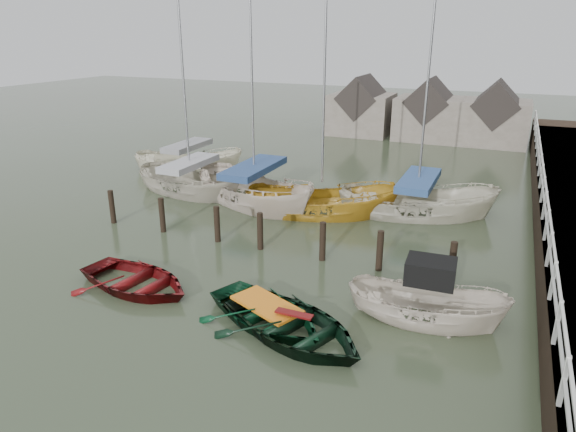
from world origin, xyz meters
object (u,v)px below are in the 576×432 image
at_px(sailboat_a, 191,192).
at_px(sailboat_e, 189,169).
at_px(rowboat_red, 137,288).
at_px(rowboat_dkgreen, 294,337).
at_px(rowboat_green, 267,322).
at_px(sailboat_b, 255,202).
at_px(motorboat, 425,318).
at_px(sailboat_d, 416,213).
at_px(sailboat_c, 321,213).

height_order(sailboat_a, sailboat_e, sailboat_a).
relative_size(rowboat_red, rowboat_dkgreen, 0.92).
bearing_deg(rowboat_green, sailboat_b, 52.32).
relative_size(rowboat_green, motorboat, 0.88).
bearing_deg(sailboat_d, rowboat_green, 153.98).
distance_m(sailboat_d, sailboat_e, 13.46).
xyz_separation_m(rowboat_red, motorboat, (8.50, 1.66, 0.10)).
relative_size(rowboat_red, sailboat_b, 0.35).
distance_m(rowboat_red, rowboat_green, 4.55).
height_order(rowboat_red, sailboat_d, sailboat_d).
bearing_deg(sailboat_d, rowboat_red, 132.49).
xyz_separation_m(sailboat_b, sailboat_d, (7.11, 1.42, 0.01)).
bearing_deg(motorboat, rowboat_red, 97.93).
distance_m(sailboat_b, sailboat_c, 3.28).
bearing_deg(sailboat_c, rowboat_dkgreen, 178.45).
xyz_separation_m(sailboat_c, sailboat_d, (3.83, 1.45, 0.06)).
xyz_separation_m(sailboat_a, sailboat_b, (3.62, -0.21, -0.00)).
xyz_separation_m(motorboat, sailboat_e, (-15.06, 10.99, -0.03)).
relative_size(sailboat_b, sailboat_c, 1.07).
xyz_separation_m(motorboat, sailboat_d, (-1.81, 8.62, -0.03)).
bearing_deg(sailboat_d, rowboat_dkgreen, 159.31).
xyz_separation_m(motorboat, sailboat_b, (-8.92, 7.20, -0.04)).
xyz_separation_m(rowboat_red, sailboat_b, (-0.42, 8.86, 0.06)).
relative_size(sailboat_b, sailboat_e, 1.12).
bearing_deg(sailboat_d, sailboat_e, 65.39).
bearing_deg(sailboat_c, sailboat_b, 72.05).
relative_size(rowboat_red, sailboat_a, 0.36).
xyz_separation_m(rowboat_dkgreen, sailboat_b, (-5.93, 9.37, 0.06)).
bearing_deg(rowboat_green, sailboat_e, 64.39).
bearing_deg(rowboat_dkgreen, rowboat_green, 91.61).
relative_size(rowboat_red, sailboat_e, 0.39).
xyz_separation_m(rowboat_red, sailboat_d, (6.69, 10.27, 0.07)).
xyz_separation_m(rowboat_red, rowboat_dkgreen, (5.51, -0.52, 0.00)).
xyz_separation_m(rowboat_green, sailboat_c, (-1.69, 8.98, 0.01)).
bearing_deg(rowboat_green, rowboat_dkgreen, -87.03).
bearing_deg(sailboat_b, motorboat, -104.28).
bearing_deg(sailboat_c, sailboat_a, 70.61).
height_order(motorboat, sailboat_b, sailboat_b).
bearing_deg(sailboat_e, sailboat_a, -164.61).
distance_m(motorboat, sailboat_a, 14.56).
bearing_deg(rowboat_green, sailboat_a, 66.42).
distance_m(rowboat_green, sailboat_e, 16.96).
bearing_deg(motorboat, sailboat_c, 35.11).
bearing_deg(rowboat_dkgreen, sailboat_e, 64.59).
distance_m(rowboat_red, sailboat_a, 9.92).
bearing_deg(sailboat_e, sailboat_c, -131.80).
bearing_deg(sailboat_c, motorboat, -159.16).
bearing_deg(sailboat_c, sailboat_d, -86.65).
height_order(sailboat_a, sailboat_b, sailboat_b).
bearing_deg(sailboat_c, rowboat_green, 173.29).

